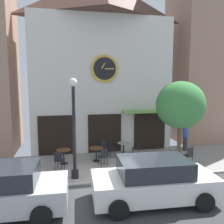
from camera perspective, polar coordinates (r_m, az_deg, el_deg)
name	(u,v)px	position (r m, az deg, el deg)	size (l,w,h in m)	color
ground_plane	(117,197)	(9.11, 1.16, -20.19)	(25.00, 11.16, 0.13)	gray
clock_building	(100,61)	(15.14, -2.87, 12.56)	(8.56, 4.34, 10.71)	silver
neighbor_building_right	(214,42)	(19.02, 24.00, 15.49)	(6.08, 3.91, 14.18)	#9E7A66
street_lamp	(74,129)	(10.05, -9.38, -4.06)	(0.36, 0.36, 4.37)	black
street_tree	(180,105)	(11.49, 16.58, 1.63)	(2.38, 2.14, 4.25)	brown
cafe_table_center	(64,154)	(12.30, -11.87, -10.04)	(0.73, 0.73, 0.76)	black
cafe_table_center_right	(96,151)	(12.50, -3.93, -9.70)	(0.74, 0.74, 0.73)	black
cafe_table_rightmost	(124,146)	(13.46, 2.88, -8.47)	(0.71, 0.71, 0.74)	black
cafe_table_near_door	(175,152)	(12.99, 15.40, -9.42)	(0.65, 0.65, 0.73)	black
cafe_chair_corner	(111,148)	(13.07, -0.25, -8.91)	(0.43, 0.43, 0.90)	black
cafe_chair_curbside	(59,159)	(11.55, -13.01, -11.31)	(0.52, 0.52, 0.90)	black
cafe_chair_left_end	(137,147)	(13.31, 6.26, -8.66)	(0.51, 0.51, 0.90)	black
cafe_chair_under_awning	(103,156)	(11.80, -2.15, -10.72)	(0.50, 0.50, 0.90)	black
cafe_chair_near_tree	(189,154)	(12.59, 18.47, -9.94)	(0.49, 0.49, 0.90)	black
cafe_chair_facing_street	(103,147)	(13.22, -2.22, -8.73)	(0.57, 0.57, 0.90)	black
pedestrian_blue	(185,137)	(14.96, 17.67, -5.86)	(0.36, 0.36, 1.67)	#2D2D38
parked_car_white	(154,180)	(8.57, 10.27, -16.33)	(4.39, 2.19, 1.55)	white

